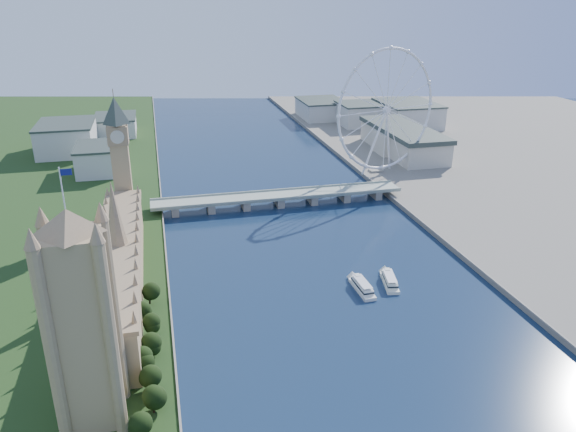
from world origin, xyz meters
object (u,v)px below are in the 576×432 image
object	(u,v)px
victoria_tower	(82,313)
london_eye	(387,110)
tour_boat_far	(389,284)
tour_boat_near	(362,290)

from	to	relation	value
victoria_tower	london_eye	xyz separation A→B (m)	(254.98, 300.08, 13.03)
london_eye	victoria_tower	bearing A→B (deg)	-130.35
london_eye	tour_boat_far	xyz separation A→B (m)	(-83.03, -213.53, -67.52)
victoria_tower	tour_boat_near	size ratio (longest dim) A/B	3.56
victoria_tower	london_eye	bearing A→B (deg)	49.65
london_eye	tour_boat_far	bearing A→B (deg)	-111.25
victoria_tower	tour_boat_near	xyz separation A→B (m)	(152.07, 82.95, -54.49)
victoria_tower	tour_boat_near	world-z (taller)	victoria_tower
victoria_tower	tour_boat_far	size ratio (longest dim) A/B	3.63
london_eye	tour_boat_near	size ratio (longest dim) A/B	3.95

